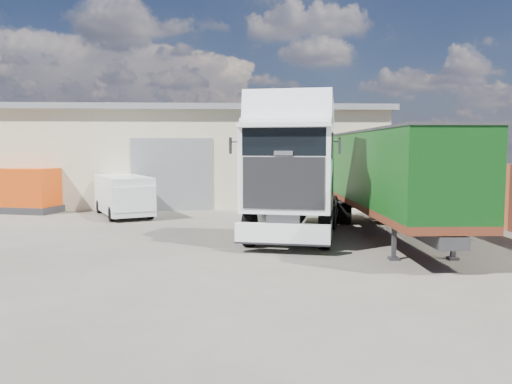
{
  "coord_description": "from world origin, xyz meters",
  "views": [
    {
      "loc": [
        1.0,
        -14.88,
        3.09
      ],
      "look_at": [
        1.85,
        3.0,
        1.52
      ],
      "focal_mm": 35.0,
      "sensor_mm": 36.0,
      "label": 1
    }
  ],
  "objects_px": {
    "box_trailer": "(388,173)",
    "orange_skip": "(25,193)",
    "tractor_unit": "(292,179)",
    "panel_van": "(124,196)"
  },
  "relations": [
    {
      "from": "tractor_unit",
      "to": "box_trailer",
      "type": "distance_m",
      "value": 3.42
    },
    {
      "from": "orange_skip",
      "to": "panel_van",
      "type": "bearing_deg",
      "value": -4.93
    },
    {
      "from": "tractor_unit",
      "to": "orange_skip",
      "type": "relative_size",
      "value": 1.98
    },
    {
      "from": "panel_van",
      "to": "tractor_unit",
      "type": "bearing_deg",
      "value": -65.9
    },
    {
      "from": "box_trailer",
      "to": "orange_skip",
      "type": "bearing_deg",
      "value": 155.01
    },
    {
      "from": "tractor_unit",
      "to": "panel_van",
      "type": "bearing_deg",
      "value": 151.56
    },
    {
      "from": "box_trailer",
      "to": "orange_skip",
      "type": "relative_size",
      "value": 2.9
    },
    {
      "from": "tractor_unit",
      "to": "orange_skip",
      "type": "distance_m",
      "value": 14.58
    },
    {
      "from": "tractor_unit",
      "to": "panel_van",
      "type": "height_order",
      "value": "tractor_unit"
    },
    {
      "from": "box_trailer",
      "to": "orange_skip",
      "type": "xyz_separation_m",
      "value": [
        -15.47,
        7.66,
        -1.33
      ]
    }
  ]
}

